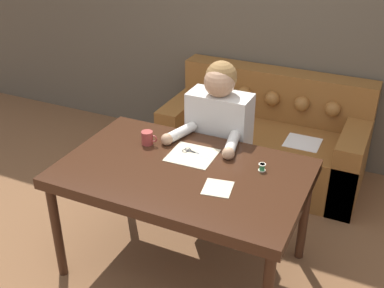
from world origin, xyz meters
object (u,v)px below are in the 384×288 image
dining_table (183,179)px  couch (265,140)px  scissors (192,152)px  thread_spool (262,167)px  mug (147,138)px  person (218,143)px

dining_table → couch: 1.44m
scissors → thread_spool: thread_spool is taller
couch → scissors: 1.27m
dining_table → thread_spool: thread_spool is taller
couch → dining_table: bearing=-94.6°
dining_table → thread_spool: size_ratio=33.11×
dining_table → mug: size_ratio=13.19×
dining_table → scissors: bearing=99.9°
mug → thread_spool: size_ratio=2.51×
couch → person: person is taller
mug → thread_spool: (0.79, -0.00, -0.02)m
dining_table → mug: bearing=152.0°
person → thread_spool: bearing=-42.4°
mug → thread_spool: 0.79m
person → mug: 0.55m
couch → thread_spool: size_ratio=37.20×
person → scissors: 0.40m
dining_table → person: person is taller
couch → thread_spool: couch is taller
couch → person: (-0.12, -0.80, 0.33)m
dining_table → person: bearing=91.0°
scissors → thread_spool: 0.47m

